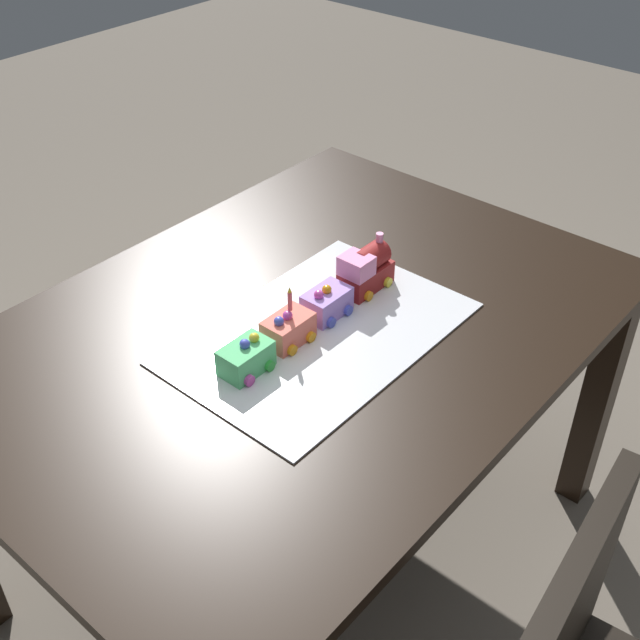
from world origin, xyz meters
The scene contains 8 objects.
ground_plane centered at (0.00, 0.00, 0.00)m, with size 8.00×8.00×0.00m, color #6B6054.
dining_table centered at (0.00, 0.00, 0.63)m, with size 1.40×1.00×0.74m.
cake_board centered at (0.00, 0.05, 0.74)m, with size 0.60×0.40×0.00m, color silver.
cake_locomotive centered at (-0.19, 0.03, 0.79)m, with size 0.14×0.08×0.12m.
cake_car_gondola_lavender centered at (-0.06, 0.03, 0.77)m, with size 0.10×0.08×0.07m.
cake_car_caboose_coral centered at (0.06, 0.03, 0.77)m, with size 0.10×0.08×0.07m.
cake_car_tanker_mint_green centered at (0.18, 0.03, 0.77)m, with size 0.10×0.08×0.07m.
birthday_candle centered at (0.05, 0.03, 0.84)m, with size 0.01×0.01×0.05m.
Camera 1 is at (0.97, 0.89, 1.73)m, focal length 44.84 mm.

